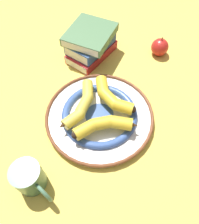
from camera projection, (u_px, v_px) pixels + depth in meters
ground_plane at (86, 117)px, 0.73m from camera, size 2.80×2.80×0.00m
decorative_bowl at (99, 116)px, 0.71m from camera, size 0.35×0.35×0.03m
banana_a at (81, 105)px, 0.69m from camera, size 0.10×0.20×0.04m
banana_b at (110, 96)px, 0.71m from camera, size 0.19×0.09×0.04m
banana_c at (104, 125)px, 0.65m from camera, size 0.14×0.17×0.04m
book_stack at (91, 43)px, 0.84m from camera, size 0.21×0.22×0.11m
coffee_mug at (30, 178)px, 0.57m from camera, size 0.13×0.08×0.09m
apple at (161, 48)px, 0.86m from camera, size 0.07×0.07×0.08m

